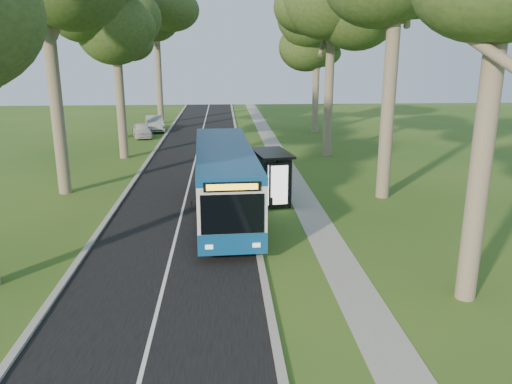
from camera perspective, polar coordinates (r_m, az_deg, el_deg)
ground at (r=21.87m, az=-0.01°, el=-5.23°), size 120.00×120.00×0.00m
road at (r=31.45m, az=-7.60°, el=1.13°), size 7.00×100.00×0.02m
kerb_east at (r=31.39m, az=-1.21°, el=1.33°), size 0.25×100.00×0.12m
kerb_west at (r=31.87m, az=-13.89°, el=1.09°), size 0.25×100.00×0.12m
centre_line at (r=31.45m, az=-7.60°, el=1.15°), size 0.12×100.00×0.00m
footpath at (r=31.68m, az=4.22°, el=1.33°), size 1.50×100.00×0.02m
bus at (r=24.69m, az=-3.63°, el=1.42°), size 3.21×12.83×3.38m
bus_stop_sign at (r=22.18m, az=0.62°, el=-0.97°), size 0.09×0.32×2.31m
bus_shelter at (r=26.26m, az=2.23°, el=2.71°), size 2.20×3.42×2.74m
litter_bin at (r=27.77m, az=1.13°, el=0.43°), size 0.59×0.59×1.04m
car_white at (r=49.40m, az=-12.92°, el=6.89°), size 2.62×4.29×1.36m
car_silver at (r=53.33m, az=-11.51°, el=7.68°), size 2.59×4.98×1.56m
tree_west_c at (r=39.28m, az=-15.92°, el=19.26°), size 5.20×5.20×14.44m
tree_west_e at (r=58.98m, az=-11.37°, el=19.00°), size 5.20×5.20×15.73m
tree_east_c at (r=39.40m, az=8.69°, el=20.04°), size 5.20×5.20×14.82m
tree_east_d at (r=51.32m, az=7.05°, el=17.90°), size 5.20×5.20×13.48m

